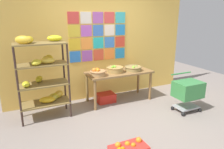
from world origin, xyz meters
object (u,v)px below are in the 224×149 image
at_px(banana_shelf_unit, 44,72).
at_px(fruit_basket_back_left, 98,72).
at_px(fruit_basket_centre, 115,69).
at_px(fruit_basket_left, 133,68).
at_px(display_table, 119,75).
at_px(shopping_cart, 188,91).
at_px(produce_crate_under_table, 106,98).

distance_m(banana_shelf_unit, fruit_basket_back_left, 1.11).
bearing_deg(fruit_basket_back_left, fruit_basket_centre, 12.53).
height_order(fruit_basket_centre, fruit_basket_left, fruit_basket_centre).
relative_size(fruit_basket_centre, fruit_basket_left, 0.97).
height_order(display_table, fruit_basket_centre, fruit_basket_centre).
distance_m(fruit_basket_back_left, shopping_cart, 1.93).
height_order(banana_shelf_unit, fruit_basket_centre, banana_shelf_unit).
distance_m(fruit_basket_centre, shopping_cart, 1.64).
xyz_separation_m(banana_shelf_unit, display_table, (1.68, 0.12, -0.30)).
distance_m(display_table, fruit_basket_left, 0.37).
distance_m(fruit_basket_centre, fruit_basket_left, 0.45).
bearing_deg(produce_crate_under_table, shopping_cart, -40.78).
bearing_deg(fruit_basket_left, fruit_basket_centre, 174.16).
bearing_deg(fruit_basket_back_left, display_table, 11.72).
relative_size(fruit_basket_back_left, produce_crate_under_table, 0.82).
bearing_deg(fruit_basket_back_left, produce_crate_under_table, 33.62).
distance_m(display_table, fruit_basket_back_left, 0.61).
bearing_deg(produce_crate_under_table, fruit_basket_centre, -17.77).
relative_size(fruit_basket_centre, fruit_basket_back_left, 1.14).
relative_size(display_table, shopping_cart, 1.94).
bearing_deg(fruit_basket_centre, display_table, 8.50).
distance_m(banana_shelf_unit, shopping_cart, 2.94).
bearing_deg(banana_shelf_unit, shopping_cart, -20.25).
distance_m(fruit_basket_centre, produce_crate_under_table, 0.72).
bearing_deg(display_table, banana_shelf_unit, -175.82).
distance_m(display_table, produce_crate_under_table, 0.62).
bearing_deg(shopping_cart, produce_crate_under_table, 142.34).
distance_m(produce_crate_under_table, shopping_cart, 1.83).
bearing_deg(fruit_basket_centre, produce_crate_under_table, 162.23).
bearing_deg(fruit_basket_centre, shopping_cart, -43.83).
height_order(display_table, shopping_cart, shopping_cart).
xyz_separation_m(fruit_basket_back_left, produce_crate_under_table, (0.25, 0.17, -0.69)).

